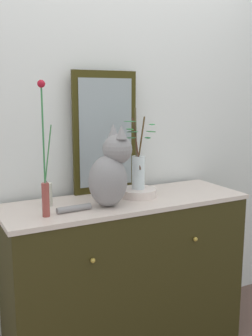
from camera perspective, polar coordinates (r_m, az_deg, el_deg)
The scene contains 8 objects.
wall_back at distance 2.43m, azimuth -3.42°, elevation 5.26°, with size 4.40×0.08×2.60m, color silver.
sideboard at distance 2.38m, azimuth 0.00°, elevation -15.60°, with size 1.39×0.49×0.95m.
mirror_leaning at distance 2.33m, azimuth -3.05°, elevation 5.14°, with size 0.40×0.03×0.72m.
cat_sitting at distance 2.05m, azimuth -2.30°, elevation -0.54°, with size 0.42×0.20×0.43m.
vase_slim_green at distance 1.90m, azimuth -11.70°, elevation -1.13°, with size 0.06×0.04×0.65m.
bowl_porcelain at distance 2.28m, azimuth 1.79°, elevation -3.57°, with size 0.21×0.21×0.05m, color silver.
vase_glass_clear at distance 2.25m, azimuth 1.81°, elevation 0.13°, with size 0.21×0.11×0.46m.
candle_pillar at distance 2.12m, azimuth -11.37°, elevation -3.79°, with size 0.05×0.05×0.13m.
Camera 1 is at (-0.99, -1.90, 1.53)m, focal length 41.96 mm.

